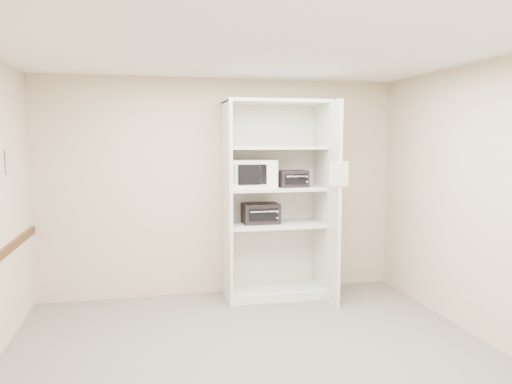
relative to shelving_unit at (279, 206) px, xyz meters
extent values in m
cube|color=#676559|center=(-0.67, -1.70, -1.13)|extent=(4.50, 4.00, 0.01)
cube|color=white|center=(-0.67, -1.70, 1.57)|extent=(4.50, 4.00, 0.01)
cube|color=beige|center=(-0.67, 0.30, 0.22)|extent=(4.50, 0.02, 2.70)
cube|color=beige|center=(-0.67, -3.70, 0.22)|extent=(4.50, 0.02, 2.70)
cube|color=beige|center=(1.58, -1.70, 0.22)|extent=(0.02, 4.00, 2.70)
cube|color=silver|center=(-0.65, -0.02, 0.07)|extent=(0.04, 0.60, 2.40)
cube|color=silver|center=(0.55, -0.17, 0.07)|extent=(0.04, 0.90, 2.40)
cube|color=silver|center=(-0.05, 0.28, 0.07)|extent=(1.24, 0.02, 2.40)
cube|color=silver|center=(-0.05, 0.00, -1.08)|extent=(1.16, 0.56, 0.10)
cube|color=silver|center=(-0.05, 0.00, -0.23)|extent=(1.16, 0.56, 0.04)
cube|color=silver|center=(-0.05, 0.00, 0.22)|extent=(1.16, 0.56, 0.04)
cube|color=silver|center=(-0.05, 0.00, 0.72)|extent=(1.16, 0.56, 0.04)
cube|color=silver|center=(-0.05, 0.00, 1.27)|extent=(1.24, 0.60, 0.04)
cube|color=white|center=(-0.33, 0.03, 0.41)|extent=(0.56, 0.43, 0.33)
cube|color=black|center=(0.15, -0.06, 0.34)|extent=(0.37, 0.30, 0.20)
cube|color=black|center=(-0.22, 0.04, -0.09)|extent=(0.44, 0.33, 0.24)
cube|color=white|center=(0.53, -0.63, 0.43)|extent=(0.22, 0.01, 0.28)
cube|color=silver|center=(-2.90, -0.62, 0.60)|extent=(0.01, 0.17, 0.24)
camera|label=1|loc=(-1.58, -5.90, 0.81)|focal=35.00mm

